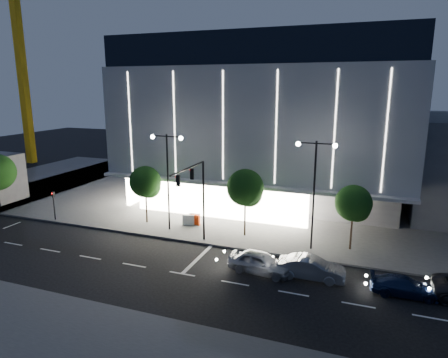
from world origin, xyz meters
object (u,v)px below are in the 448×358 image
tower_crane (24,40)px  street_lamp_east (315,179)px  ped_signal_far (54,203)px  tree_right (354,205)px  car_lead (260,262)px  barrier_b (195,219)px  tree_left (146,184)px  barrier_d (188,220)px  street_lamp_west (168,168)px  car_third (405,286)px  traffic_mast (196,189)px  car_second (311,268)px  tree_mid (246,190)px  barrier_c (195,219)px

tower_crane → street_lamp_east: bearing=-23.4°
ped_signal_far → tree_right: size_ratio=0.54×
car_lead → barrier_b: 11.52m
tree_left → barrier_d: (4.12, 0.65, -3.38)m
tree_right → barrier_b: 14.91m
tower_crane → street_lamp_west: bearing=-30.1°
tree_left → tower_crane: bearing=149.0°
street_lamp_east → car_third: 10.01m
street_lamp_west → street_lamp_east: (13.00, 0.00, 0.00)m
traffic_mast → barrier_d: (-2.86, 4.33, -4.38)m
street_lamp_east → tree_left: street_lamp_east is taller
street_lamp_east → tree_left: 16.12m
ped_signal_far → street_lamp_west: bearing=7.1°
ped_signal_far → car_second: size_ratio=0.65×
traffic_mast → tree_right: 12.63m
street_lamp_west → traffic_mast: bearing=-33.6°
tower_crane → car_second: (51.64, -26.96, -19.74)m
barrier_d → car_second: bearing=-41.2°
street_lamp_east → car_second: street_lamp_east is taller
street_lamp_east → ped_signal_far: 25.37m
tree_left → barrier_b: bearing=15.4°
tower_crane → tree_mid: (44.95, -20.98, -16.17)m
street_lamp_east → tree_mid: (-5.97, 1.02, -1.62)m
barrier_d → car_lead: bearing=-51.3°
traffic_mast → car_lead: bearing=-23.7°
street_lamp_west → barrier_b: (1.53, 2.26, -5.31)m
street_lamp_east → tower_crane: size_ratio=0.28×
car_lead → barrier_b: (-8.63, 7.62, -0.14)m
car_second → barrier_b: bearing=58.1°
car_lead → barrier_d: 11.43m
barrier_c → barrier_d: (-0.53, -0.40, 0.00)m
traffic_mast → tower_crane: bearing=149.5°
traffic_mast → car_lead: traffic_mast is taller
tower_crane → tree_right: bearing=-21.3°
ped_signal_far → tower_crane: bearing=137.8°
street_lamp_east → tree_right: size_ratio=1.63×
street_lamp_west → street_lamp_east: same height
tree_mid → car_third: (12.65, -6.22, -3.72)m
tower_crane → tree_left: bearing=-31.0°
barrier_d → barrier_b: bearing=43.7°
barrier_b → tree_left: bearing=-175.4°
tree_left → ped_signal_far: bearing=-164.4°
car_second → barrier_c: (-12.05, 7.03, -0.11)m
tree_right → barrier_b: (-14.50, 1.24, -3.23)m
car_lead → car_third: 9.52m
tree_right → barrier_b: bearing=175.1°
tower_crane → barrier_d: tower_crane is taller
ped_signal_far → car_lead: ped_signal_far is taller
tree_mid → barrier_b: size_ratio=5.59×
street_lamp_west → barrier_d: size_ratio=8.18×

